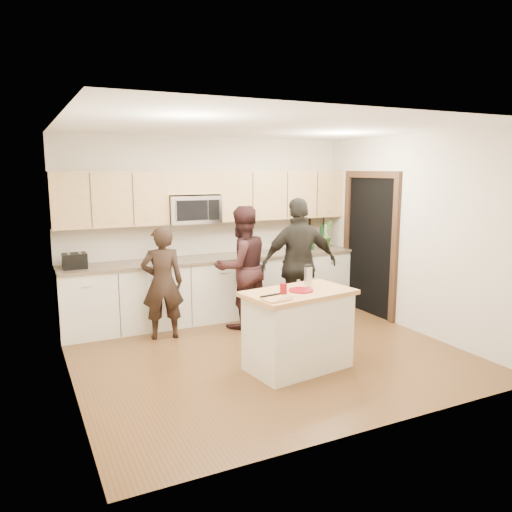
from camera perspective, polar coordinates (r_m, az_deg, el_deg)
name	(u,v)px	position (r m, az deg, el deg)	size (l,w,h in m)	color
floor	(268,354)	(6.22, 1.36, -11.08)	(4.50, 4.50, 0.00)	brown
room_shell	(268,212)	(5.83, 1.43, 5.00)	(4.52, 4.02, 2.71)	beige
back_cabinetry	(217,287)	(7.56, -4.53, -3.57)	(4.50, 0.66, 0.94)	beige
upper_cabinetry	(214,195)	(7.51, -4.84, 6.92)	(4.50, 0.33, 0.75)	tan
microwave	(193,209)	(7.37, -7.22, 5.32)	(0.76, 0.41, 0.40)	silver
doorway	(370,240)	(7.87, 12.90, 1.83)	(0.06, 1.25, 2.20)	black
framed_picture	(316,226)	(8.56, 6.91, 3.47)	(0.30, 0.03, 0.38)	black
dish_towel	(157,274)	(7.02, -11.23, -2.02)	(0.34, 0.60, 0.48)	white
island	(298,329)	(5.67, 4.83, -8.37)	(1.29, 0.86, 0.90)	beige
red_plate	(301,290)	(5.54, 5.16, -3.92)	(0.27, 0.27, 0.02)	maroon
box_grater	(308,275)	(5.69, 5.98, -2.21)	(0.09, 0.06, 0.24)	silver
drink_glass	(283,289)	(5.40, 3.15, -3.75)	(0.08, 0.08, 0.11)	maroon
cutting_board	(277,300)	(5.13, 2.37, -5.00)	(0.26, 0.18, 0.02)	#BB804D
tongs	(270,295)	(5.23, 1.64, -4.50)	(0.25, 0.03, 0.02)	black
knife	(286,298)	(5.14, 3.47, -4.84)	(0.21, 0.02, 0.01)	silver
toaster	(75,261)	(6.96, -20.02, -0.53)	(0.30, 0.24, 0.20)	black
bottle_cluster	(315,238)	(8.24, 6.73, 2.07)	(0.54, 0.23, 0.41)	black
orchid	(326,234)	(8.37, 7.99, 2.52)	(0.25, 0.20, 0.45)	#447C31
woman_left	(162,283)	(6.68, -10.64, -3.03)	(0.55, 0.36, 1.51)	black
woman_center	(242,267)	(7.03, -1.63, -1.29)	(0.84, 0.65, 1.73)	black
woman_right	(299,264)	(6.96, 4.97, -0.95)	(1.08, 0.45, 1.85)	black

